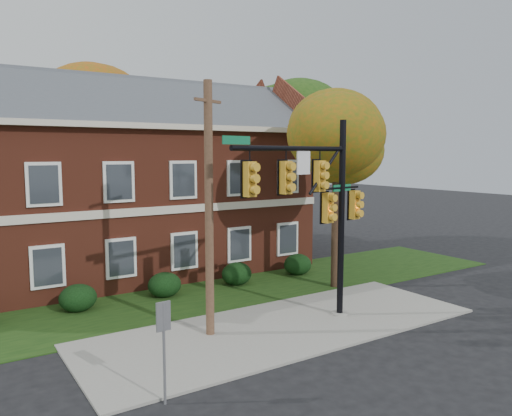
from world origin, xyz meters
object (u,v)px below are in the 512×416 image
tree_far_rear (101,108)px  hedge_center (165,285)px  hedge_far_right (298,264)px  tree_near_right (343,137)px  traffic_signal (318,199)px  hedge_left (78,298)px  sign_post (164,335)px  utility_pole (209,210)px  hedge_right (237,274)px  tree_right_rear (293,119)px  apartment_building (121,173)px

tree_far_rear → hedge_center: bearing=-95.9°
hedge_far_right → tree_near_right: size_ratio=0.16×
tree_far_rear → traffic_signal: (1.79, -19.16, -4.41)m
hedge_center → traffic_signal: (3.13, -6.07, 3.91)m
hedge_left → sign_post: (-0.00, -8.38, 1.19)m
sign_post → utility_pole: bearing=44.0°
hedge_center → hedge_right: same height
tree_right_rear → utility_pole: 16.70m
hedge_left → hedge_far_right: 10.50m
sign_post → hedge_center: bearing=63.0°
tree_right_rear → hedge_left: bearing=-157.6°
traffic_signal → hedge_right: bearing=77.4°
hedge_left → tree_far_rear: bearing=69.7°
hedge_center → tree_far_rear: (1.34, 13.09, 8.32)m
hedge_right → tree_right_rear: 12.50m
hedge_left → tree_near_right: bearing=-14.8°
hedge_left → tree_right_rear: tree_right_rear is taller
hedge_far_right → tree_right_rear: 10.66m
hedge_left → hedge_right: (7.00, 0.00, 0.00)m
hedge_far_right → utility_pole: utility_pole is taller
hedge_far_right → tree_near_right: bearing=-85.5°
sign_post → hedge_right: bearing=45.8°
hedge_right → traffic_signal: traffic_signal is taller
hedge_center → tree_far_rear: tree_far_rear is taller
traffic_signal → hedge_center: bearing=108.2°
hedge_far_right → tree_far_rear: tree_far_rear is taller
hedge_right → tree_near_right: bearing=-37.3°
hedge_left → hedge_center: 3.50m
hedge_left → tree_far_rear: 16.25m
hedge_center → tree_near_right: bearing=-21.4°
hedge_center → tree_right_rear: bearing=28.4°
hedge_left → hedge_right: size_ratio=1.00×
hedge_left → tree_right_rear: bearing=22.4°
hedge_center → tree_far_rear: bearing=84.1°
hedge_far_right → tree_near_right: (0.22, -2.83, 6.14)m
hedge_right → tree_right_rear: size_ratio=0.13×
hedge_left → hedge_right: 7.00m
tree_far_rear → sign_post: size_ratio=4.57×
apartment_building → hedge_left: 7.73m
tree_right_rear → traffic_signal: size_ratio=1.49×
utility_pole → hedge_center: bearing=59.5°
tree_far_rear → hedge_far_right: bearing=-66.6°
apartment_building → tree_far_rear: bearing=80.3°
tree_right_rear → sign_post: tree_right_rear is taller
apartment_building → hedge_far_right: (7.00, -5.25, -4.46)m
hedge_right → sign_post: (-7.00, -8.38, 1.19)m
hedge_center → hedge_right: bearing=0.0°
hedge_left → tree_near_right: tree_near_right is taller
apartment_building → traffic_signal: apartment_building is taller
apartment_building → tree_right_rear: tree_right_rear is taller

